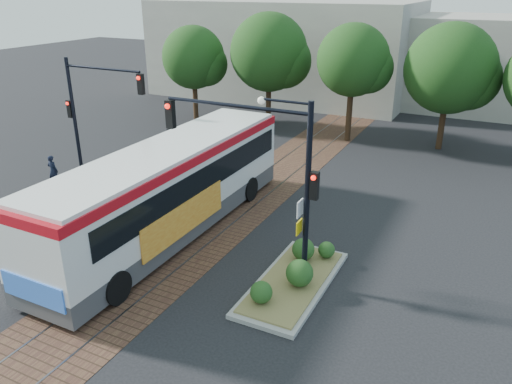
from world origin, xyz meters
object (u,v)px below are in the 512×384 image
traffic_island (295,275)px  officer (53,171)px  city_bus (170,186)px  signal_pole_main (271,162)px  signal_pole_left (89,102)px  parked_car (206,141)px

traffic_island → officer: 14.40m
city_bus → traffic_island: (5.89, -1.38, -1.67)m
traffic_island → signal_pole_main: signal_pole_main is taller
signal_pole_main → signal_pole_left: signal_pole_main is taller
parked_car → signal_pole_left: bearing=136.4°
traffic_island → city_bus: bearing=166.9°
signal_pole_main → parked_car: (-9.24, 10.78, -3.48)m
signal_pole_main → parked_car: bearing=130.6°
city_bus → signal_pole_main: bearing=-14.4°
city_bus → traffic_island: size_ratio=2.59×
parked_car → signal_pole_main: bearing=-156.4°
officer → parked_car: (3.91, 8.02, -0.10)m
traffic_island → signal_pole_main: (-0.96, 0.09, 3.83)m
signal_pole_main → officer: bearing=168.1°
officer → city_bus: bearing=167.4°
city_bus → officer: size_ratio=8.61×
signal_pole_left → officer: 3.81m
signal_pole_main → officer: signal_pole_main is taller
signal_pole_left → city_bus: bearing=-25.8°
signal_pole_main → signal_pole_left: (-12.23, 4.80, -0.29)m
city_bus → officer: 8.44m
city_bus → parked_car: city_bus is taller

